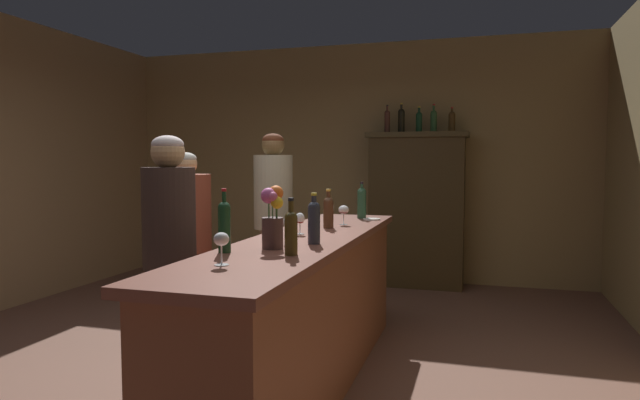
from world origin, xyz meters
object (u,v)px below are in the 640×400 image
at_px(wine_glass_front, 289,223).
at_px(cheese_plate, 372,219).
at_px(wine_glass_spare, 221,241).
at_px(display_bottle_center, 419,121).
at_px(wine_bottle_rose, 328,210).
at_px(patron_redhead, 273,218).
at_px(wine_bottle_syrah, 314,220).
at_px(wine_bottle_pinot, 291,230).
at_px(flower_arrangement, 273,217).
at_px(patron_tall, 170,254).
at_px(wine_glass_mid, 300,220).
at_px(bar_counter, 304,312).
at_px(display_bottle_left, 387,120).
at_px(display_cabinet, 417,207).
at_px(patron_in_navy, 187,242).
at_px(wine_bottle_chardonnay, 362,201).
at_px(wine_bottle_riesling, 224,224).
at_px(display_bottle_midright, 434,120).
at_px(display_bottle_midleft, 401,119).
at_px(wine_glass_rear, 344,211).
at_px(display_bottle_right, 452,121).

relative_size(wine_glass_front, cheese_plate, 1.16).
bearing_deg(wine_glass_spare, display_bottle_center, 83.90).
relative_size(wine_bottle_rose, patron_redhead, 0.16).
bearing_deg(wine_bottle_syrah, wine_bottle_pinot, -89.88).
bearing_deg(flower_arrangement, wine_bottle_rose, 87.48).
bearing_deg(patron_tall, wine_glass_mid, 20.70).
bearing_deg(bar_counter, display_bottle_left, 90.02).
bearing_deg(wine_glass_spare, patron_redhead, 105.71).
bearing_deg(wine_glass_front, wine_glass_spare, -95.07).
bearing_deg(cheese_plate, patron_tall, -121.95).
height_order(bar_counter, cheese_plate, cheese_plate).
distance_m(display_cabinet, wine_glass_spare, 4.17).
height_order(wine_glass_front, display_bottle_left, display_bottle_left).
bearing_deg(patron_in_navy, patron_tall, -62.86).
bearing_deg(display_cabinet, flower_arrangement, -96.00).
bearing_deg(wine_bottle_chardonnay, wine_bottle_pinot, -88.89).
relative_size(wine_bottle_chardonnay, wine_bottle_rose, 1.09).
distance_m(wine_bottle_riesling, display_bottle_midright, 3.97).
bearing_deg(display_bottle_center, display_bottle_midright, 0.00).
relative_size(wine_bottle_riesling, display_bottle_midleft, 0.99).
height_order(wine_glass_mid, display_bottle_left, display_bottle_left).
xyz_separation_m(wine_bottle_rose, patron_tall, (-0.75, -0.89, -0.21)).
height_order(wine_bottle_rose, wine_glass_rear, wine_bottle_rose).
bearing_deg(wine_bottle_syrah, patron_in_navy, 149.57).
height_order(wine_bottle_chardonnay, display_bottle_right, display_bottle_right).
bearing_deg(wine_glass_spare, display_bottle_midleft, 86.70).
height_order(wine_glass_mid, display_bottle_midleft, display_bottle_midleft).
relative_size(wine_bottle_rose, wine_bottle_pinot, 0.96).
distance_m(display_cabinet, patron_redhead, 2.10).
distance_m(bar_counter, wine_bottle_syrah, 0.69).
distance_m(display_cabinet, flower_arrangement, 3.65).
height_order(wine_glass_rear, cheese_plate, wine_glass_rear).
height_order(display_bottle_left, patron_in_navy, display_bottle_left).
height_order(flower_arrangement, display_bottle_left, display_bottle_left).
height_order(display_cabinet, display_bottle_midleft, display_bottle_midleft).
bearing_deg(wine_bottle_pinot, display_bottle_right, 81.04).
bearing_deg(wine_glass_front, display_bottle_right, 77.61).
bearing_deg(wine_glass_spare, wine_bottle_pinot, 58.80).
height_order(flower_arrangement, display_bottle_right, display_bottle_right).
distance_m(wine_bottle_syrah, patron_tall, 0.91).
relative_size(wine_glass_spare, patron_tall, 0.10).
bearing_deg(wine_glass_spare, patron_tall, 136.69).
bearing_deg(cheese_plate, wine_glass_spare, -97.64).
bearing_deg(display_bottle_center, wine_glass_rear, -96.98).
bearing_deg(wine_glass_front, patron_redhead, 114.39).
distance_m(display_bottle_right, patron_in_navy, 3.42).
relative_size(wine_glass_spare, cheese_plate, 1.10).
xyz_separation_m(display_cabinet, wine_bottle_pinot, (-0.21, -3.79, 0.18)).
xyz_separation_m(wine_bottle_riesling, display_bottle_center, (0.59, 3.82, 0.80)).
xyz_separation_m(wine_bottle_chardonnay, patron_tall, (-0.84, -1.63, -0.22)).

